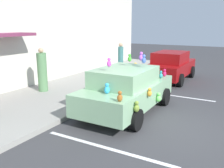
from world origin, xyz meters
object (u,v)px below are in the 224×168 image
at_px(plush_covered_car, 127,89).
at_px(pedestrian_near_shopfront, 121,59).
at_px(parked_sedan_behind, 171,66).
at_px(teddy_bear_on_sidewalk, 101,81).
at_px(pedestrian_by_lamp, 42,71).

relative_size(plush_covered_car, pedestrian_near_shopfront, 2.37).
relative_size(parked_sedan_behind, teddy_bear_on_sidewalk, 5.81).
distance_m(parked_sedan_behind, teddy_bear_on_sidewalk, 4.33).
distance_m(plush_covered_car, pedestrian_near_shopfront, 6.13).
bearing_deg(plush_covered_car, pedestrian_by_lamp, 87.16).
distance_m(plush_covered_car, teddy_bear_on_sidewalk, 2.92).
bearing_deg(teddy_bear_on_sidewalk, plush_covered_car, -129.97).
bearing_deg(pedestrian_near_shopfront, teddy_bear_on_sidewalk, -166.85).
bearing_deg(plush_covered_car, teddy_bear_on_sidewalk, 50.03).
distance_m(plush_covered_car, parked_sedan_behind, 5.65).
distance_m(parked_sedan_behind, pedestrian_by_lamp, 6.73).
relative_size(teddy_bear_on_sidewalk, pedestrian_near_shopfront, 0.39).
height_order(pedestrian_near_shopfront, pedestrian_by_lamp, pedestrian_by_lamp).
relative_size(plush_covered_car, pedestrian_by_lamp, 2.29).
height_order(plush_covered_car, pedestrian_by_lamp, plush_covered_car).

